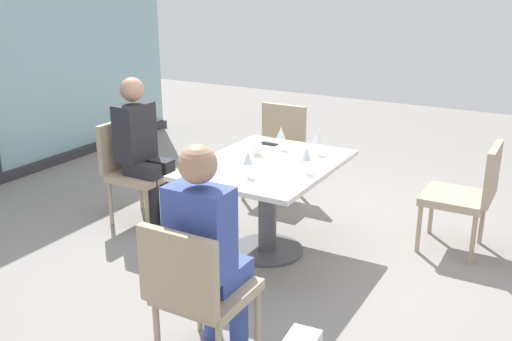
% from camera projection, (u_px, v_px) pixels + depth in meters
% --- Properties ---
extents(ground_plane, '(12.00, 12.00, 0.00)m').
position_uv_depth(ground_plane, '(267.00, 251.00, 4.52)').
color(ground_plane, gray).
extents(dining_table_main, '(1.26, 0.96, 0.73)m').
position_uv_depth(dining_table_main, '(268.00, 185.00, 4.35)').
color(dining_table_main, silver).
rests_on(dining_table_main, ground_plane).
extents(chair_near_window, '(0.46, 0.51, 0.87)m').
position_uv_depth(chair_near_window, '(133.00, 165.00, 4.98)').
color(chair_near_window, tan).
rests_on(chair_near_window, ground_plane).
extents(chair_side_end, '(0.50, 0.46, 0.87)m').
position_uv_depth(chair_side_end, '(196.00, 287.00, 3.02)').
color(chair_side_end, tan).
rests_on(chair_side_end, ground_plane).
extents(chair_far_right, '(0.50, 0.46, 0.87)m').
position_uv_depth(chair_far_right, '(276.00, 146.00, 5.56)').
color(chair_far_right, tan).
rests_on(chair_far_right, ground_plane).
extents(chair_front_right, '(0.46, 0.50, 0.87)m').
position_uv_depth(chair_front_right, '(469.00, 191.00, 4.38)').
color(chair_front_right, tan).
rests_on(chair_front_right, ground_plane).
extents(person_near_window, '(0.34, 0.39, 1.26)m').
position_uv_depth(person_near_window, '(141.00, 144.00, 4.86)').
color(person_near_window, '#28282D').
rests_on(person_near_window, ground_plane).
extents(person_side_end, '(0.39, 0.34, 1.26)m').
position_uv_depth(person_side_end, '(207.00, 244.00, 3.05)').
color(person_side_end, '#384C9E').
rests_on(person_side_end, ground_plane).
extents(wine_glass_0, '(0.07, 0.07, 0.18)m').
position_uv_depth(wine_glass_0, '(318.00, 137.00, 4.46)').
color(wine_glass_0, silver).
rests_on(wine_glass_0, dining_table_main).
extents(wine_glass_1, '(0.07, 0.07, 0.18)m').
position_uv_depth(wine_glass_1, '(281.00, 133.00, 4.58)').
color(wine_glass_1, silver).
rests_on(wine_glass_1, dining_table_main).
extents(wine_glass_2, '(0.07, 0.07, 0.18)m').
position_uv_depth(wine_glass_2, '(306.00, 154.00, 4.03)').
color(wine_glass_2, silver).
rests_on(wine_glass_2, dining_table_main).
extents(wine_glass_3, '(0.07, 0.07, 0.18)m').
position_uv_depth(wine_glass_3, '(248.00, 158.00, 3.95)').
color(wine_glass_3, silver).
rests_on(wine_glass_3, dining_table_main).
extents(coffee_cup, '(0.08, 0.08, 0.09)m').
position_uv_depth(coffee_cup, '(257.00, 149.00, 4.46)').
color(coffee_cup, white).
rests_on(coffee_cup, dining_table_main).
extents(cell_phone_on_table, '(0.08, 0.15, 0.01)m').
position_uv_depth(cell_phone_on_table, '(269.00, 144.00, 4.75)').
color(cell_phone_on_table, black).
rests_on(cell_phone_on_table, dining_table_main).
extents(handbag_0, '(0.32, 0.21, 0.28)m').
position_uv_depth(handbag_0, '(182.00, 214.00, 4.87)').
color(handbag_0, '#232328').
rests_on(handbag_0, ground_plane).
extents(handbag_2, '(0.34, 0.27, 0.28)m').
position_uv_depth(handbag_2, '(197.00, 211.00, 4.92)').
color(handbag_2, '#A3704C').
rests_on(handbag_2, ground_plane).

